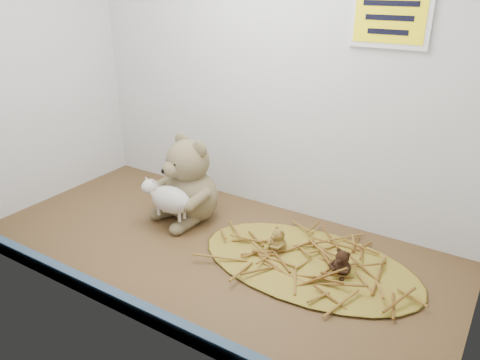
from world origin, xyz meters
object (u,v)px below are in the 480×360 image
Objects in this scene: mini_teddy_brown at (342,261)px; mini_teddy_tan at (279,239)px; toy_lamb at (171,200)px; main_teddy at (190,179)px.

mini_teddy_tan is at bearing -173.46° from mini_teddy_brown.
mini_teddy_brown is (46.82, 3.83, -4.93)cm from toy_lamb.
toy_lamb reaches higher than mini_teddy_brown.
toy_lamb is 2.48× the size of mini_teddy_tan.
toy_lamb is at bearing -70.50° from main_teddy.
mini_teddy_tan is at bearing 12.62° from main_teddy.
toy_lamb is (0.00, -8.69, -2.94)cm from main_teddy.
toy_lamb reaches higher than mini_teddy_tan.
toy_lamb is at bearing -137.55° from mini_teddy_tan.
mini_teddy_tan is at bearing 9.64° from toy_lamb.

